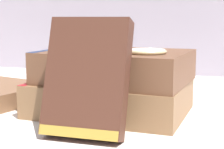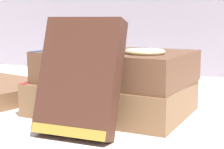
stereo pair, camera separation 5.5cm
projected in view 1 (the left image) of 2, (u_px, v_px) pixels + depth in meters
ground_plane at (87, 119)px, 0.55m from camera, size 3.00×3.00×0.00m
book_flat_bottom at (108, 97)px, 0.58m from camera, size 0.24×0.18×0.05m
book_flat_top at (113, 66)px, 0.58m from camera, size 0.23×0.18×0.05m
book_leaning_front at (87, 82)px, 0.46m from camera, size 0.10×0.07×0.15m
pocket_watch at (146, 51)px, 0.53m from camera, size 0.06×0.06×0.01m
reading_glasses at (109, 90)px, 0.75m from camera, size 0.11×0.07×0.00m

